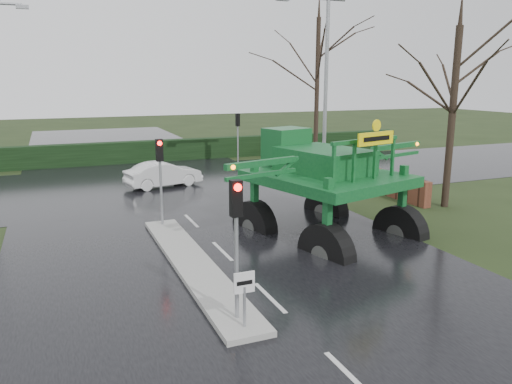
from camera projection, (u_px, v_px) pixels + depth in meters
name	position (u px, v px, depth m)	size (l,w,h in m)	color
ground	(270.00, 298.00, 13.38)	(140.00, 140.00, 0.00)	black
road_main	(180.00, 210.00, 22.40)	(14.00, 80.00, 0.02)	black
road_cross	(154.00, 184.00, 27.82)	(80.00, 12.00, 0.02)	black
median_island	(193.00, 264.00, 15.59)	(1.20, 10.00, 0.16)	gray
hedge_row	(131.00, 152.00, 34.87)	(44.00, 0.90, 1.50)	black
brick_wall	(319.00, 162.00, 31.58)	(0.40, 20.00, 1.20)	#592D1E
keep_left_sign	(244.00, 290.00, 11.31)	(0.50, 0.07, 1.35)	gray
traffic_signal_near	(236.00, 220.00, 11.42)	(0.26, 0.33, 3.52)	gray
traffic_signal_mid	(160.00, 163.00, 19.09)	(0.26, 0.33, 3.52)	gray
traffic_signal_far	(238.00, 127.00, 33.27)	(0.26, 0.33, 3.52)	gray
street_light_right	(321.00, 74.00, 25.92)	(3.85, 0.30, 10.00)	gray
tree_right_near	(454.00, 92.00, 21.91)	(5.60, 5.60, 9.64)	black
tree_right_far	(318.00, 68.00, 35.71)	(7.00, 7.00, 12.05)	black
crop_sprayer	(323.00, 177.00, 16.26)	(9.60, 7.12, 5.53)	black
white_sedan	(164.00, 187.00, 27.24)	(1.44, 4.12, 1.36)	silver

